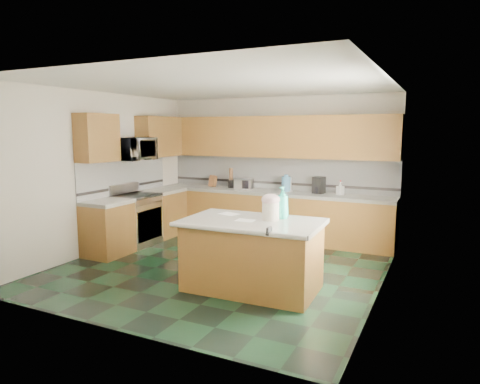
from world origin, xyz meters
The scene contains 52 objects.
floor centered at (0.00, 0.00, 0.00)m, with size 4.60×4.60×0.00m, color black.
ceiling centered at (0.00, 0.00, 2.70)m, with size 4.60×4.60×0.00m, color white.
wall_back centered at (0.00, 2.32, 1.35)m, with size 4.60×0.04×2.70m, color silver.
wall_front centered at (0.00, -2.32, 1.35)m, with size 4.60×0.04×2.70m, color silver.
wall_left centered at (-2.32, 0.00, 1.35)m, with size 0.04×4.60×2.70m, color silver.
wall_right centered at (2.32, 0.00, 1.35)m, with size 0.04×4.60×2.70m, color silver.
back_base_cab centered at (0.00, 2.00, 0.43)m, with size 4.60×0.60×0.86m, color #3B2711.
back_countertop centered at (0.00, 2.00, 0.89)m, with size 4.60×0.64×0.06m, color silver.
back_upper_cab centered at (0.00, 2.13, 1.94)m, with size 4.60×0.33×0.78m, color #3B2711.
back_backsplash centered at (0.00, 2.29, 1.24)m, with size 4.60×0.02×0.63m, color silver.
back_accent_band centered at (0.00, 2.28, 1.04)m, with size 4.60×0.01×0.05m, color black.
left_base_cab_rear centered at (-2.00, 1.29, 0.43)m, with size 0.60×0.82×0.86m, color #3B2711.
left_counter_rear centered at (-2.00, 1.29, 0.89)m, with size 0.64×0.82×0.06m, color silver.
left_base_cab_front centered at (-2.00, -0.24, 0.43)m, with size 0.60×0.72×0.86m, color #3B2711.
left_counter_front centered at (-2.00, -0.24, 0.89)m, with size 0.64×0.72×0.06m, color silver.
left_backsplash centered at (-2.29, 0.55, 1.24)m, with size 0.02×2.30×0.63m, color silver.
left_accent_band centered at (-2.28, 0.55, 1.04)m, with size 0.01×2.30×0.05m, color black.
left_upper_cab_rear centered at (-2.13, 1.42, 1.94)m, with size 0.33×1.09×0.78m, color #3B2711.
left_upper_cab_front centered at (-2.13, -0.24, 1.94)m, with size 0.33×0.72×0.78m, color #3B2711.
range_body centered at (-2.00, 0.50, 0.44)m, with size 0.60×0.76×0.88m, color #B7B7BC.
range_oven_door centered at (-1.71, 0.50, 0.40)m, with size 0.02×0.68×0.55m, color black.
range_cooktop centered at (-2.00, 0.50, 0.90)m, with size 0.62×0.78×0.04m, color black.
range_handle centered at (-1.68, 0.50, 0.78)m, with size 0.02×0.02×0.66m, color #B7B7BC.
range_backguard centered at (-2.26, 0.50, 1.02)m, with size 0.06×0.76×0.18m, color #B7B7BC.
microwave centered at (-2.00, 0.50, 1.73)m, with size 0.73×0.50×0.41m, color #B7B7BC.
island_base centered at (0.79, -0.61, 0.43)m, with size 1.66×0.95×0.86m, color #3B2711.
island_top centered at (0.79, -0.61, 0.89)m, with size 1.76×1.05×0.06m, color silver.
island_bullnose centered at (0.79, -1.13, 0.89)m, with size 0.06×0.06×1.76m, color silver.
treat_jar centered at (1.00, -0.50, 1.03)m, with size 0.22×0.22×0.23m, color silver.
treat_jar_lid centered at (1.00, -0.50, 1.19)m, with size 0.24×0.24×0.15m, color beige.
treat_jar_knob centered at (1.00, -0.50, 1.24)m, with size 0.03×0.03×0.08m, color tan.
treat_jar_knob_end_l centered at (0.96, -0.50, 1.24)m, with size 0.04×0.04×0.04m, color tan.
treat_jar_knob_end_r centered at (1.04, -0.50, 1.24)m, with size 0.04×0.04×0.04m, color tan.
soap_bottle_island centered at (1.10, -0.34, 1.13)m, with size 0.16×0.16×0.42m, color teal.
paper_sheet_a centered at (0.72, -0.67, 0.92)m, with size 0.24×0.18×0.00m, color white.
paper_sheet_b centered at (0.33, -0.38, 0.92)m, with size 0.26×0.19×0.00m, color white.
clamp_body centered at (1.22, -1.11, 0.93)m, with size 0.03×0.10×0.09m, color black.
clamp_handle centered at (1.22, -1.17, 0.91)m, with size 0.02×0.02×0.07m, color black.
knife_block centered at (-1.29, 2.05, 1.03)m, with size 0.12×0.10×0.23m, color #472814.
utensil_crock centered at (-0.89, 2.08, 1.00)m, with size 0.13×0.13×0.16m, color black.
utensil_bundle centered at (-0.89, 2.08, 1.20)m, with size 0.07×0.07×0.23m, color #472814.
toaster_oven centered at (-0.59, 2.05, 1.02)m, with size 0.35×0.24×0.20m, color #B7B7BC.
toaster_oven_door centered at (-0.59, 1.94, 1.02)m, with size 0.31×0.01×0.16m, color black.
paper_towel centered at (0.32, 2.10, 1.06)m, with size 0.12×0.12×0.27m, color white.
paper_towel_base centered at (0.32, 2.10, 0.93)m, with size 0.18×0.18×0.01m, color #B7B7BC.
water_jug centered at (0.29, 2.06, 1.06)m, with size 0.17×0.17×0.28m, color #579BC8.
water_jug_neck centered at (0.29, 2.06, 1.22)m, with size 0.08×0.08×0.04m, color #579BC8.
coffee_maker centered at (0.91, 2.08, 1.07)m, with size 0.18×0.20×0.30m, color black.
coffee_carafe centered at (0.91, 2.04, 0.98)m, with size 0.13×0.13×0.13m, color black.
soap_bottle_back centered at (1.31, 2.05, 1.04)m, with size 0.11×0.11×0.24m, color white.
soap_back_cap centered at (1.31, 2.05, 1.17)m, with size 0.02×0.02×0.03m, color red.
window_light_proxy centered at (2.29, -0.20, 1.50)m, with size 0.02×1.40×1.10m, color white.
Camera 1 is at (2.99, -5.50, 2.05)m, focal length 32.00 mm.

